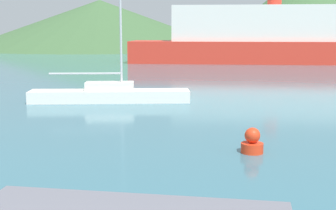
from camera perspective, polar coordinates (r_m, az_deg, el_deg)
sailboat_inner at (r=25.24m, az=-7.10°, el=1.34°), size 8.63×2.68×6.98m
ferry_distant at (r=55.34m, az=12.70°, el=7.97°), size 32.76×6.51×8.09m
buoy_marker at (r=15.00m, az=10.23°, el=-4.52°), size 0.71×0.71×0.81m
hill_west at (r=100.51m, az=-8.28°, el=9.76°), size 54.94×54.94×9.88m
hill_central at (r=92.40m, az=16.03°, el=11.04°), size 35.08×35.08×14.64m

